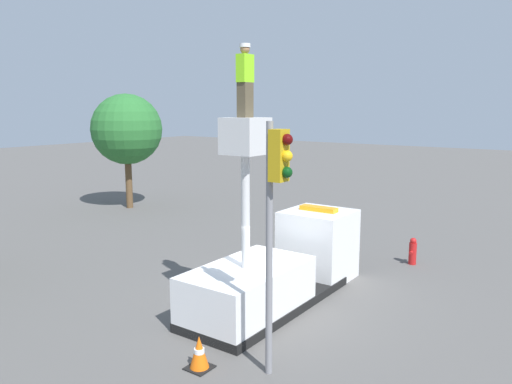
{
  "coord_description": "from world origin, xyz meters",
  "views": [
    {
      "loc": [
        -10.95,
        -7.34,
        5.46
      ],
      "look_at": [
        -2.02,
        -1.0,
        3.59
      ],
      "focal_mm": 35.0,
      "sensor_mm": 36.0,
      "label": 1
    }
  ],
  "objects": [
    {
      "name": "traffic_cone_rear",
      "position": [
        -3.67,
        -0.7,
        0.35
      ],
      "size": [
        0.51,
        0.51,
        0.73
      ],
      "color": "black",
      "rests_on": "ground"
    },
    {
      "name": "worker",
      "position": [
        -1.08,
        0.0,
        6.09
      ],
      "size": [
        0.4,
        0.26,
        1.75
      ],
      "color": "brown",
      "rests_on": "bucket_truck"
    },
    {
      "name": "fire_hydrant",
      "position": [
        6.01,
        -2.04,
        0.47
      ],
      "size": [
        0.5,
        0.26,
        0.95
      ],
      "color": "red",
      "rests_on": "ground"
    },
    {
      "name": "bucket_truck",
      "position": [
        0.61,
        0.0,
        0.95
      ],
      "size": [
        6.62,
        2.07,
        5.21
      ],
      "color": "black",
      "rests_on": "ground"
    },
    {
      "name": "traffic_light_pole",
      "position": [
        -2.97,
        -2.13,
        3.68
      ],
      "size": [
        0.34,
        0.57,
        5.2
      ],
      "color": "gray",
      "rests_on": "ground"
    },
    {
      "name": "ground_plane",
      "position": [
        0.0,
        0.0,
        0.0
      ],
      "size": [
        120.0,
        120.0,
        0.0
      ],
      "primitive_type": "plane",
      "color": "#565451"
    },
    {
      "name": "tree_right_bg",
      "position": [
        6.97,
        13.92,
        4.28
      ],
      "size": [
        3.77,
        3.77,
        6.18
      ],
      "color": "brown",
      "rests_on": "ground"
    }
  ]
}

